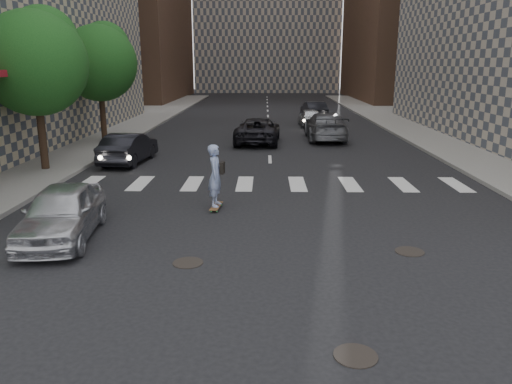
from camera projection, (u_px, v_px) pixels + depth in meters
ground at (276, 286)px, 10.27m from camera, size 160.00×160.00×0.00m
sidewalk_left at (27, 139)px, 29.86m from camera, size 13.00×80.00×0.15m
tree_b at (37, 58)px, 20.05m from camera, size 4.20×4.20×6.60m
tree_c at (100, 60)px, 27.79m from camera, size 4.20×4.20×6.60m
manhole_a at (356, 356)px, 7.82m from camera, size 0.70×0.70×0.02m
manhole_b at (188, 263)px, 11.46m from camera, size 0.70×0.70×0.02m
manhole_c at (410, 252)px, 12.14m from camera, size 0.70×0.70×0.02m
skateboarder at (216, 176)px, 15.46m from camera, size 0.55×1.05×2.05m
silver_sedan at (62, 212)px, 12.92m from camera, size 2.11×4.31×1.41m
traffic_car_a at (129, 148)px, 22.79m from camera, size 1.86×4.34×1.39m
traffic_car_b at (325, 126)px, 29.73m from camera, size 2.27×5.55×1.61m
traffic_car_c at (258, 130)px, 28.52m from camera, size 2.67×5.30×1.44m
traffic_car_d at (310, 117)px, 36.10m from camera, size 1.61×3.85×1.30m
traffic_car_e at (314, 111)px, 40.31m from camera, size 1.94×4.56×1.46m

